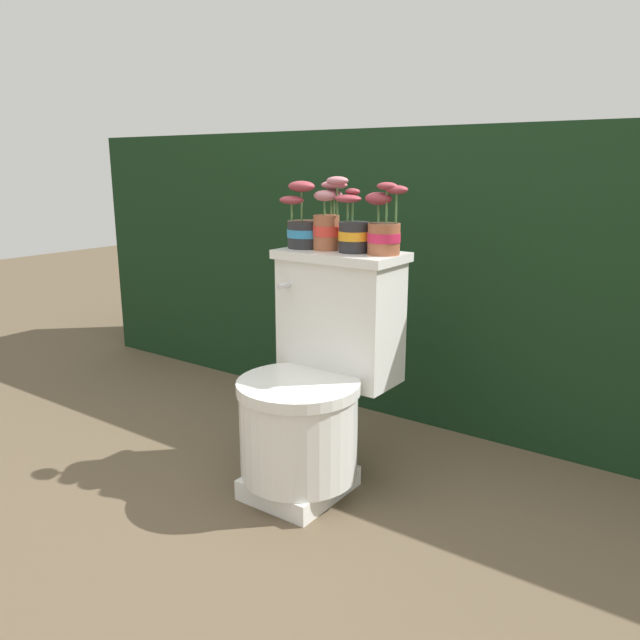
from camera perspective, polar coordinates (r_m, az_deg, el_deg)
ground_plane at (r=2.14m, az=-0.67°, el=-15.74°), size 12.00×12.00×0.00m
hedge_backdrop at (r=2.84m, az=12.35°, el=4.40°), size 3.90×0.67×1.20m
toilet at (r=2.08m, az=-0.34°, el=-5.86°), size 0.43×0.55×0.78m
potted_plant_left at (r=2.16m, az=-1.51°, el=8.59°), size 0.13×0.14×0.23m
potted_plant_midleft at (r=2.11m, az=0.74°, el=9.36°), size 0.12×0.11×0.24m
potted_plant_middle at (r=2.06m, az=3.12°, el=8.13°), size 0.12×0.10×0.21m
potted_plant_midright at (r=2.02m, az=5.88°, el=8.39°), size 0.15×0.11×0.23m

